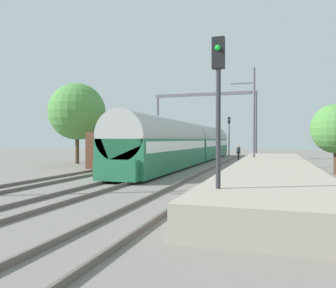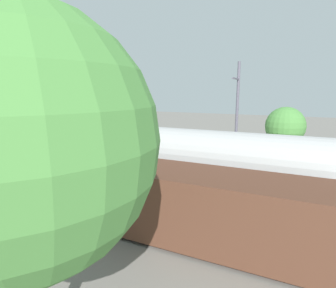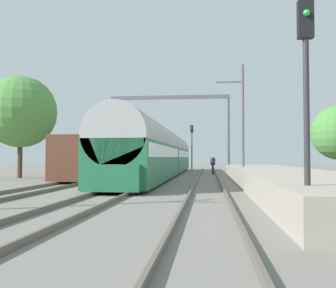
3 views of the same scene
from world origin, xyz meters
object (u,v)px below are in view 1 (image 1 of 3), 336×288
at_px(catenary_gantry, 205,112).
at_px(railway_signal_far, 229,131).
at_px(railway_signal_near, 218,103).
at_px(passenger_train, 191,143).
at_px(freight_car, 138,149).
at_px(person_crossing, 238,152).

bearing_deg(catenary_gantry, railway_signal_far, 76.08).
xyz_separation_m(railway_signal_near, catenary_gantry, (-6.24, 29.35, 2.26)).
xyz_separation_m(passenger_train, railway_signal_far, (1.92, 14.72, 1.50)).
xyz_separation_m(freight_car, railway_signal_near, (10.14, -18.18, 1.88)).
bearing_deg(person_crossing, catenary_gantry, -163.43).
distance_m(freight_car, railway_signal_near, 20.91).
bearing_deg(freight_car, catenary_gantry, 70.72).
relative_size(passenger_train, catenary_gantry, 2.69).
xyz_separation_m(freight_car, catenary_gantry, (3.91, 11.16, 4.14)).
xyz_separation_m(passenger_train, person_crossing, (4.32, 3.38, -0.94)).
distance_m(passenger_train, person_crossing, 5.56).
xyz_separation_m(passenger_train, railway_signal_near, (6.24, -22.36, 1.38)).
height_order(passenger_train, catenary_gantry, catenary_gantry).
height_order(passenger_train, railway_signal_near, railway_signal_near).
bearing_deg(railway_signal_far, person_crossing, -78.05).
distance_m(freight_car, catenary_gantry, 12.53).
relative_size(passenger_train, railway_signal_far, 6.02).
distance_m(freight_car, railway_signal_far, 19.88).
height_order(freight_car, railway_signal_near, railway_signal_near).
bearing_deg(catenary_gantry, railway_signal_near, -78.00).
distance_m(passenger_train, railway_signal_far, 14.92).
distance_m(person_crossing, catenary_gantry, 7.26).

